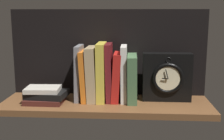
# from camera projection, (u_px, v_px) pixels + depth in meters

# --- Properties ---
(ground_plane) EXTENTS (0.85, 0.26, 0.03)m
(ground_plane) POSITION_uv_depth(u_px,v_px,m) (106.00, 105.00, 1.22)
(ground_plane) COLOR brown
(back_panel) EXTENTS (0.85, 0.01, 0.38)m
(back_panel) POSITION_uv_depth(u_px,v_px,m) (108.00, 53.00, 1.30)
(back_panel) COLOR black
(back_panel) RESTS_ON ground_plane
(book_gray_chess) EXTENTS (0.02, 0.13, 0.23)m
(book_gray_chess) POSITION_uv_depth(u_px,v_px,m) (79.00, 73.00, 1.24)
(book_gray_chess) COLOR gray
(book_gray_chess) RESTS_ON ground_plane
(book_orange_pandolfini) EXTENTS (0.03, 0.15, 0.21)m
(book_orange_pandolfini) POSITION_uv_depth(u_px,v_px,m) (85.00, 75.00, 1.24)
(book_orange_pandolfini) COLOR orange
(book_orange_pandolfini) RESTS_ON ground_plane
(book_tan_shortstories) EXTENTS (0.05, 0.15, 0.22)m
(book_tan_shortstories) POSITION_uv_depth(u_px,v_px,m) (92.00, 74.00, 1.23)
(book_tan_shortstories) COLOR tan
(book_tan_shortstories) RESTS_ON ground_plane
(book_yellow_seinlanguage) EXTENTS (0.04, 0.15, 0.24)m
(book_yellow_seinlanguage) POSITION_uv_depth(u_px,v_px,m) (102.00, 72.00, 1.23)
(book_yellow_seinlanguage) COLOR gold
(book_yellow_seinlanguage) RESTS_ON ground_plane
(book_maroon_dawkins) EXTENTS (0.03, 0.13, 0.24)m
(book_maroon_dawkins) POSITION_uv_depth(u_px,v_px,m) (109.00, 72.00, 1.23)
(book_maroon_dawkins) COLOR maroon
(book_maroon_dawkins) RESTS_ON ground_plane
(book_red_requiem) EXTENTS (0.04, 0.14, 0.20)m
(book_red_requiem) POSITION_uv_depth(u_px,v_px,m) (117.00, 77.00, 1.23)
(book_red_requiem) COLOR red
(book_red_requiem) RESTS_ON ground_plane
(book_white_catcher) EXTENTS (0.03, 0.14, 0.23)m
(book_white_catcher) POSITION_uv_depth(u_px,v_px,m) (124.00, 73.00, 1.22)
(book_white_catcher) COLOR silver
(book_white_catcher) RESTS_ON ground_plane
(book_green_romantic) EXTENTS (0.04, 0.17, 0.19)m
(book_green_romantic) POSITION_uv_depth(u_px,v_px,m) (132.00, 78.00, 1.23)
(book_green_romantic) COLOR #476B44
(book_green_romantic) RESTS_ON ground_plane
(framed_clock) EXTENTS (0.20, 0.07, 0.20)m
(framed_clock) POSITION_uv_depth(u_px,v_px,m) (167.00, 77.00, 1.22)
(framed_clock) COLOR black
(framed_clock) RESTS_ON ground_plane
(book_stack_side) EXTENTS (0.17, 0.14, 0.06)m
(book_stack_side) POSITION_uv_depth(u_px,v_px,m) (45.00, 95.00, 1.21)
(book_stack_side) COLOR #471E19
(book_stack_side) RESTS_ON ground_plane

